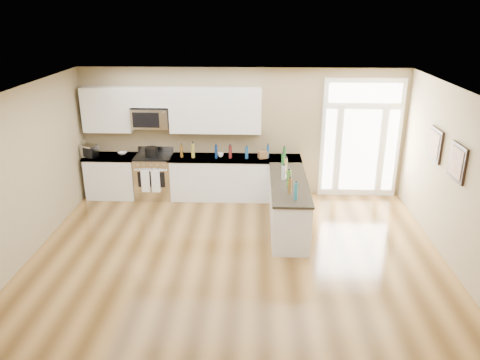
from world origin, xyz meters
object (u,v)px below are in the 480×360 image
object	(u,v)px
peninsula_cabinet	(288,207)
kitchen_range	(155,176)
stockpot	(151,151)
toaster_oven	(89,151)

from	to	relation	value
peninsula_cabinet	kitchen_range	xyz separation A→B (m)	(-2.85, 1.45, 0.04)
peninsula_cabinet	kitchen_range	bearing A→B (deg)	153.07
peninsula_cabinet	stockpot	distance (m)	3.28
kitchen_range	toaster_oven	world-z (taller)	toaster_oven
kitchen_range	toaster_oven	size ratio (longest dim) A/B	3.47
toaster_oven	kitchen_range	bearing A→B (deg)	28.69
peninsula_cabinet	toaster_oven	xyz separation A→B (m)	(-4.20, 1.35, 0.64)
stockpot	toaster_oven	xyz separation A→B (m)	(-1.32, -0.08, 0.02)
peninsula_cabinet	stockpot	bearing A→B (deg)	153.55
toaster_oven	peninsula_cabinet	bearing A→B (deg)	6.77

